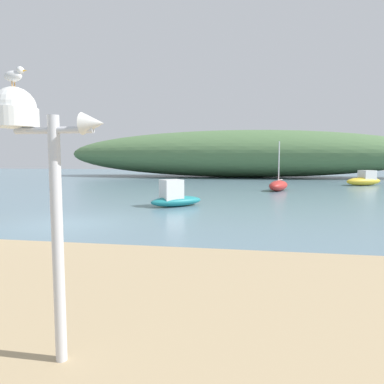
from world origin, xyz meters
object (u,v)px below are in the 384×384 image
object	(u,v)px
seagull_on_radar	(14,75)
motorboat_near_shore	(175,197)
mast_structure	(30,140)
sailboat_far_right	(278,185)
motorboat_mid_channel	(364,180)

from	to	relation	value
seagull_on_radar	motorboat_near_shore	bearing A→B (deg)	95.89
mast_structure	sailboat_far_right	size ratio (longest dim) A/B	0.82
mast_structure	motorboat_near_shore	bearing A→B (deg)	96.48
mast_structure	motorboat_mid_channel	distance (m)	31.98
sailboat_far_right	motorboat_mid_channel	bearing A→B (deg)	40.21
mast_structure	sailboat_far_right	distance (m)	23.71
sailboat_far_right	motorboat_mid_channel	xyz separation A→B (m)	(7.63, 6.45, 0.10)
mast_structure	motorboat_mid_channel	world-z (taller)	mast_structure
mast_structure	motorboat_mid_channel	xyz separation A→B (m)	(11.62, 29.72, -2.07)
mast_structure	seagull_on_radar	distance (m)	0.68
mast_structure	motorboat_near_shore	distance (m)	13.98
seagull_on_radar	motorboat_mid_channel	bearing A→B (deg)	68.41
mast_structure	seagull_on_radar	xyz separation A→B (m)	(-0.14, -0.00, 0.67)
motorboat_mid_channel	seagull_on_radar	bearing A→B (deg)	-111.59
mast_structure	seagull_on_radar	world-z (taller)	seagull_on_radar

